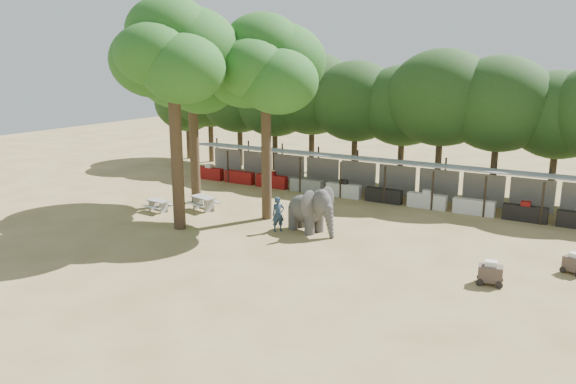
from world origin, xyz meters
The scene contains 12 objects.
ground centered at (0.00, 0.00, 0.00)m, with size 100.00×100.00×0.00m, color brown.
vendor_stalls centered at (0.00, 13.84, 1.18)m, with size 28.00×2.99×2.80m.
yard_tree_left centered at (-9.13, 7.19, 8.20)m, with size 7.10×6.90×11.02m.
yard_tree_center centered at (-6.13, 2.19, 9.21)m, with size 7.10×6.90×12.04m.
yard_tree_back centered at (-3.13, 6.19, 8.54)m, with size 7.10×6.90×11.36m.
backdrop_trees centered at (0.00, 19.00, 5.51)m, with size 46.46×5.95×8.33m.
elephant centered at (0.38, 5.03, 1.22)m, with size 3.29×2.40×2.44m.
handler centered at (-1.15, 4.24, 0.93)m, with size 0.67×0.44×1.85m, color #26384C.
picnic_table_near centered at (-9.39, 3.94, 0.46)m, with size 1.50×1.37×0.70m.
picnic_table_far centered at (-7.30, 5.62, 0.54)m, with size 1.96×1.84×0.83m.
cart_front centered at (10.00, 2.42, 0.50)m, with size 1.13×0.84×1.01m.
cart_back centered at (12.84, 5.46, 0.45)m, with size 1.11×0.95×0.92m.
Camera 1 is at (13.77, -20.01, 8.87)m, focal length 35.00 mm.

